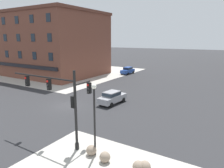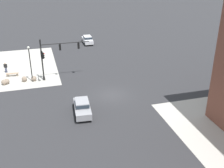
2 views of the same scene
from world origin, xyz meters
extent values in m
plane|color=#2D2D30|center=(0.00, 0.00, 0.00)|extent=(320.00, 320.00, 0.00)
cube|color=#B7B2A8|center=(-20.00, 20.00, 0.00)|extent=(32.00, 32.00, 0.02)
cylinder|color=black|center=(8.34, -7.54, 0.25)|extent=(0.32, 0.32, 0.50)
cylinder|color=black|center=(8.34, -7.54, 3.11)|extent=(0.20, 0.20, 6.21)
cylinder|color=black|center=(4.82, -7.54, 5.42)|extent=(7.04, 0.12, 0.12)
cylinder|color=black|center=(8.34, -6.64, 5.12)|extent=(0.11, 1.80, 0.11)
cube|color=black|center=(5.63, -7.54, 4.87)|extent=(0.28, 0.28, 0.90)
sphere|color=red|center=(5.63, -7.70, 5.15)|extent=(0.18, 0.18, 0.18)
sphere|color=#282828|center=(5.63, -7.70, 4.87)|extent=(0.18, 0.18, 0.18)
sphere|color=#282828|center=(5.63, -7.70, 4.59)|extent=(0.18, 0.18, 0.18)
cube|color=black|center=(2.92, -7.54, 4.87)|extent=(0.28, 0.28, 0.90)
sphere|color=red|center=(2.92, -7.70, 5.15)|extent=(0.18, 0.18, 0.18)
sphere|color=#282828|center=(2.92, -7.70, 4.87)|extent=(0.18, 0.18, 0.18)
sphere|color=#282828|center=(2.92, -7.70, 4.59)|extent=(0.18, 0.18, 0.18)
cube|color=black|center=(8.14, -7.54, 3.82)|extent=(0.28, 0.28, 0.90)
sphere|color=red|center=(7.98, -7.54, 4.10)|extent=(0.18, 0.18, 0.18)
sphere|color=#282828|center=(7.98, -7.54, 3.82)|extent=(0.18, 0.18, 0.18)
sphere|color=#282828|center=(7.98, -7.54, 3.54)|extent=(0.18, 0.18, 0.18)
cube|color=black|center=(8.34, -5.84, 4.57)|extent=(0.28, 0.28, 0.90)
sphere|color=red|center=(8.34, -6.00, 4.85)|extent=(0.18, 0.18, 0.18)
sphere|color=#282828|center=(8.34, -6.00, 4.57)|extent=(0.18, 0.18, 0.18)
sphere|color=#282828|center=(8.34, -6.00, 4.29)|extent=(0.18, 0.18, 0.18)
sphere|color=gray|center=(9.80, -7.63, 0.38)|extent=(0.77, 0.77, 0.77)
sphere|color=gray|center=(11.15, -7.85, 0.38)|extent=(0.77, 0.77, 0.77)
sphere|color=gray|center=(13.59, -7.63, 0.38)|extent=(0.77, 0.77, 0.77)
sphere|color=gray|center=(13.95, -7.42, 0.38)|extent=(0.77, 0.77, 0.77)
cylinder|color=black|center=(10.00, -7.43, 2.51)|extent=(0.14, 0.14, 5.03)
sphere|color=white|center=(10.00, -7.43, 5.21)|extent=(0.36, 0.36, 0.36)
cube|color=#23479E|center=(-4.57, 25.90, 0.70)|extent=(1.83, 4.43, 0.76)
cube|color=#23479E|center=(-4.57, 26.05, 1.38)|extent=(1.53, 2.13, 0.60)
cube|color=#232D38|center=(-4.57, 26.05, 1.38)|extent=(1.56, 2.22, 0.40)
cylinder|color=black|center=(-3.76, 24.53, 0.32)|extent=(0.23, 0.64, 0.64)
cylinder|color=black|center=(-5.43, 24.55, 0.32)|extent=(0.23, 0.64, 0.64)
cylinder|color=black|center=(-3.72, 27.25, 0.32)|extent=(0.23, 0.64, 0.64)
cylinder|color=black|center=(-5.39, 27.28, 0.32)|extent=(0.23, 0.64, 0.64)
cube|color=#99999E|center=(4.61, 3.79, 0.70)|extent=(2.12, 4.53, 0.76)
cube|color=#99999E|center=(4.60, 3.64, 1.38)|extent=(1.67, 2.23, 0.60)
cube|color=#232D38|center=(4.60, 3.64, 1.38)|extent=(1.71, 2.32, 0.40)
cylinder|color=black|center=(3.89, 5.22, 0.32)|extent=(0.27, 0.66, 0.64)
cylinder|color=black|center=(5.56, 5.08, 0.32)|extent=(0.27, 0.66, 0.64)
cylinder|color=black|center=(3.67, 2.50, 0.32)|extent=(0.27, 0.66, 0.64)
cylinder|color=black|center=(5.33, 2.36, 0.32)|extent=(0.27, 0.66, 0.64)
cube|color=brown|center=(-20.43, 16.68, 6.92)|extent=(22.86, 17.37, 13.84)
cube|color=brown|center=(-20.43, 16.68, 14.14)|extent=(23.31, 17.72, 0.60)
cube|color=black|center=(-20.43, 7.88, 2.94)|extent=(21.71, 0.24, 0.70)
cube|color=#1E2833|center=(-25.00, 7.96, 5.19)|extent=(1.10, 0.08, 1.50)
cube|color=#1E2833|center=(-20.43, 7.96, 5.19)|extent=(1.10, 0.08, 1.50)
cube|color=#1E2833|center=(-15.86, 7.96, 5.19)|extent=(1.10, 0.08, 1.50)
cube|color=#1E2833|center=(-11.29, 7.96, 5.19)|extent=(1.10, 0.08, 1.50)
cube|color=#1E2833|center=(-25.00, 7.96, 8.65)|extent=(1.10, 0.08, 1.50)
cube|color=#1E2833|center=(-20.43, 7.96, 8.65)|extent=(1.10, 0.08, 1.50)
cube|color=#1E2833|center=(-15.86, 7.96, 8.65)|extent=(1.10, 0.08, 1.50)
cube|color=#1E2833|center=(-11.29, 7.96, 8.65)|extent=(1.10, 0.08, 1.50)
cube|color=#1E2833|center=(-25.00, 7.96, 12.11)|extent=(1.10, 0.08, 1.50)
cube|color=#1E2833|center=(-20.43, 7.96, 12.11)|extent=(1.10, 0.08, 1.50)
cube|color=#1E2833|center=(-15.86, 7.96, 12.11)|extent=(1.10, 0.08, 1.50)
cube|color=#1E2833|center=(-11.29, 7.96, 12.11)|extent=(1.10, 0.08, 1.50)
camera|label=1|loc=(18.33, -18.57, 8.44)|focal=33.05mm
camera|label=2|loc=(9.00, 31.68, 16.57)|focal=44.39mm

